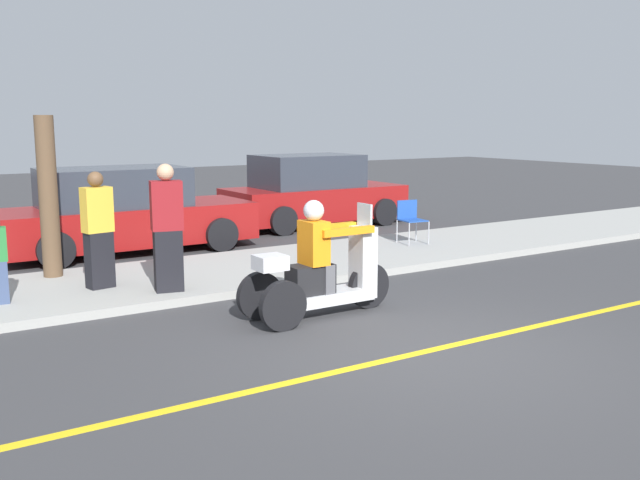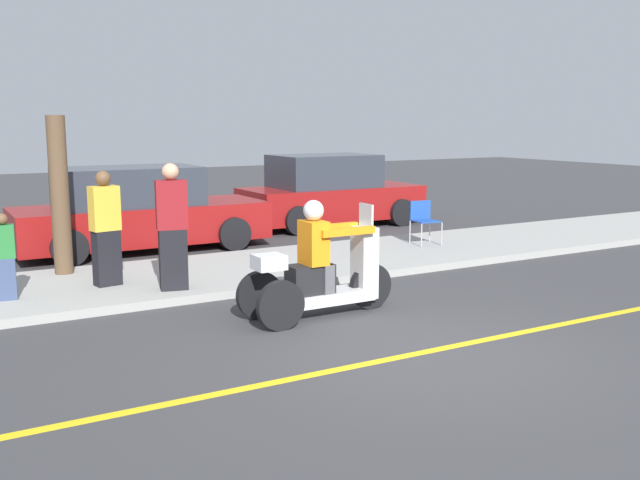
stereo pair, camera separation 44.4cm
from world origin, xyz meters
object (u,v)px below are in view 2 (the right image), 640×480
object	(u,v)px
folding_chair_set_back	(423,218)
parked_car_lot_far	(329,193)
motorcycle_trike	(320,274)
spectator_by_tree	(106,231)
spectator_far_back	(5,258)
tree_trunk	(60,196)
spectator_near_curb	(172,229)
parked_car_lot_center	(138,212)

from	to	relation	value
folding_chair_set_back	parked_car_lot_far	bearing A→B (deg)	89.12
motorcycle_trike	spectator_by_tree	bearing A→B (deg)	128.18
spectator_far_back	tree_trunk	world-z (taller)	tree_trunk
spectator_by_tree	motorcycle_trike	bearing A→B (deg)	-51.82
folding_chair_set_back	tree_trunk	distance (m)	6.59
spectator_by_tree	tree_trunk	distance (m)	1.29
spectator_near_curb	tree_trunk	bearing A→B (deg)	121.40
motorcycle_trike	spectator_far_back	xyz separation A→B (m)	(-3.40, 2.41, 0.13)
folding_chair_set_back	tree_trunk	size ratio (longest dim) A/B	0.34
parked_car_lot_center	parked_car_lot_far	distance (m)	4.94
spectator_by_tree	parked_car_lot_center	bearing A→B (deg)	66.90
spectator_far_back	parked_car_lot_far	distance (m)	8.71
spectator_far_back	parked_car_lot_far	xyz separation A→B (m)	(7.55, 4.35, 0.10)
parked_car_lot_center	spectator_near_curb	bearing A→B (deg)	-98.81
spectator_far_back	parked_car_lot_center	bearing A→B (deg)	50.99
spectator_by_tree	folding_chair_set_back	size ratio (longest dim) A/B	2.01
motorcycle_trike	folding_chair_set_back	distance (m)	5.14
tree_trunk	folding_chair_set_back	bearing A→B (deg)	-5.50
parked_car_lot_far	spectator_far_back	bearing A→B (deg)	-150.07
motorcycle_trike	spectator_near_curb	world-z (taller)	spectator_near_curb
spectator_far_back	folding_chair_set_back	world-z (taller)	spectator_far_back
tree_trunk	spectator_near_curb	bearing A→B (deg)	-58.60
motorcycle_trike	parked_car_lot_far	world-z (taller)	parked_car_lot_far
folding_chair_set_back	spectator_far_back	bearing A→B (deg)	-174.58
spectator_near_curb	motorcycle_trike	bearing A→B (deg)	-55.39
spectator_far_back	parked_car_lot_far	world-z (taller)	parked_car_lot_far
spectator_by_tree	parked_car_lot_center	xyz separation A→B (m)	(1.35, 3.16, -0.16)
spectator_by_tree	spectator_far_back	size ratio (longest dim) A/B	1.43
folding_chair_set_back	parked_car_lot_far	xyz separation A→B (m)	(0.06, 3.64, 0.15)
motorcycle_trike	parked_car_lot_far	xyz separation A→B (m)	(4.14, 6.75, 0.23)
spectator_near_curb	folding_chair_set_back	xyz separation A→B (m)	(5.38, 1.24, -0.35)
spectator_far_back	tree_trunk	distance (m)	1.78
parked_car_lot_center	tree_trunk	size ratio (longest dim) A/B	1.93
parked_car_lot_center	folding_chair_set_back	bearing A→B (deg)	-28.90
parked_car_lot_center	tree_trunk	world-z (taller)	tree_trunk
parked_car_lot_far	tree_trunk	size ratio (longest dim) A/B	1.75
parked_car_lot_far	folding_chair_set_back	bearing A→B (deg)	-90.88
parked_car_lot_center	spectator_far_back	bearing A→B (deg)	-129.01
parked_car_lot_far	motorcycle_trike	bearing A→B (deg)	-121.54
spectator_near_curb	spectator_by_tree	bearing A→B (deg)	136.04
folding_chair_set_back	tree_trunk	bearing A→B (deg)	174.50
spectator_near_curb	parked_car_lot_far	world-z (taller)	spectator_near_curb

